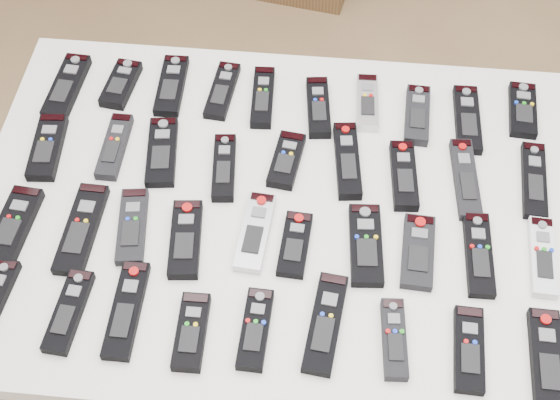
# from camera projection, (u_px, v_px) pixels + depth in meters

# --- Properties ---
(ground) EXTENTS (4.00, 4.00, 0.00)m
(ground) POSITION_uv_depth(u_px,v_px,m) (332.00, 356.00, 2.23)
(ground) COLOR #8D6A48
(ground) RESTS_ON ground
(table) EXTENTS (1.25, 0.88, 0.78)m
(table) POSITION_uv_depth(u_px,v_px,m) (280.00, 222.00, 1.62)
(table) COLOR white
(table) RESTS_ON ground
(remote_0) EXTENTS (0.07, 0.19, 0.02)m
(remote_0) POSITION_uv_depth(u_px,v_px,m) (67.00, 87.00, 1.76)
(remote_0) COLOR black
(remote_0) RESTS_ON table
(remote_1) EXTENTS (0.07, 0.14, 0.02)m
(remote_1) POSITION_uv_depth(u_px,v_px,m) (121.00, 84.00, 1.76)
(remote_1) COLOR black
(remote_1) RESTS_ON table
(remote_2) EXTENTS (0.06, 0.18, 0.02)m
(remote_2) POSITION_uv_depth(u_px,v_px,m) (172.00, 86.00, 1.76)
(remote_2) COLOR black
(remote_2) RESTS_ON table
(remote_3) EXTENTS (0.06, 0.17, 0.02)m
(remote_3) POSITION_uv_depth(u_px,v_px,m) (222.00, 91.00, 1.76)
(remote_3) COLOR black
(remote_3) RESTS_ON table
(remote_4) EXTENTS (0.05, 0.17, 0.02)m
(remote_4) POSITION_uv_depth(u_px,v_px,m) (263.00, 97.00, 1.74)
(remote_4) COLOR black
(remote_4) RESTS_ON table
(remote_5) EXTENTS (0.07, 0.17, 0.02)m
(remote_5) POSITION_uv_depth(u_px,v_px,m) (318.00, 107.00, 1.72)
(remote_5) COLOR black
(remote_5) RESTS_ON table
(remote_6) EXTENTS (0.05, 0.16, 0.02)m
(remote_6) POSITION_uv_depth(u_px,v_px,m) (367.00, 103.00, 1.73)
(remote_6) COLOR #B7B7BC
(remote_6) RESTS_ON table
(remote_7) EXTENTS (0.06, 0.16, 0.02)m
(remote_7) POSITION_uv_depth(u_px,v_px,m) (417.00, 115.00, 1.71)
(remote_7) COLOR black
(remote_7) RESTS_ON table
(remote_8) EXTENTS (0.06, 0.19, 0.02)m
(remote_8) POSITION_uv_depth(u_px,v_px,m) (467.00, 119.00, 1.70)
(remote_8) COLOR black
(remote_8) RESTS_ON table
(remote_9) EXTENTS (0.07, 0.16, 0.02)m
(remote_9) POSITION_uv_depth(u_px,v_px,m) (523.00, 110.00, 1.72)
(remote_9) COLOR black
(remote_9) RESTS_ON table
(remote_10) EXTENTS (0.07, 0.17, 0.02)m
(remote_10) POSITION_uv_depth(u_px,v_px,m) (47.00, 147.00, 1.65)
(remote_10) COLOR black
(remote_10) RESTS_ON table
(remote_11) EXTENTS (0.05, 0.17, 0.02)m
(remote_11) POSITION_uv_depth(u_px,v_px,m) (115.00, 146.00, 1.66)
(remote_11) COLOR black
(remote_11) RESTS_ON table
(remote_12) EXTENTS (0.08, 0.18, 0.02)m
(remote_12) POSITION_uv_depth(u_px,v_px,m) (162.00, 152.00, 1.65)
(remote_12) COLOR black
(remote_12) RESTS_ON table
(remote_13) EXTENTS (0.06, 0.17, 0.02)m
(remote_13) POSITION_uv_depth(u_px,v_px,m) (224.00, 168.00, 1.62)
(remote_13) COLOR black
(remote_13) RESTS_ON table
(remote_14) EXTENTS (0.07, 0.15, 0.02)m
(remote_14) POSITION_uv_depth(u_px,v_px,m) (286.00, 160.00, 1.63)
(remote_14) COLOR black
(remote_14) RESTS_ON table
(remote_15) EXTENTS (0.07, 0.20, 0.02)m
(remote_15) POSITION_uv_depth(u_px,v_px,m) (347.00, 160.00, 1.63)
(remote_15) COLOR black
(remote_15) RESTS_ON table
(remote_16) EXTENTS (0.06, 0.17, 0.02)m
(remote_16) POSITION_uv_depth(u_px,v_px,m) (404.00, 175.00, 1.61)
(remote_16) COLOR black
(remote_16) RESTS_ON table
(remote_17) EXTENTS (0.06, 0.20, 0.02)m
(remote_17) POSITION_uv_depth(u_px,v_px,m) (465.00, 179.00, 1.60)
(remote_17) COLOR black
(remote_17) RESTS_ON table
(remote_18) EXTENTS (0.06, 0.19, 0.02)m
(remote_18) POSITION_uv_depth(u_px,v_px,m) (534.00, 180.00, 1.60)
(remote_18) COLOR black
(remote_18) RESTS_ON table
(remote_19) EXTENTS (0.07, 0.18, 0.02)m
(remote_19) POSITION_uv_depth(u_px,v_px,m) (14.00, 225.00, 1.53)
(remote_19) COLOR black
(remote_19) RESTS_ON table
(remote_20) EXTENTS (0.07, 0.21, 0.02)m
(remote_20) POSITION_uv_depth(u_px,v_px,m) (82.00, 229.00, 1.53)
(remote_20) COLOR black
(remote_20) RESTS_ON table
(remote_21) EXTENTS (0.07, 0.18, 0.02)m
(remote_21) POSITION_uv_depth(u_px,v_px,m) (132.00, 226.00, 1.54)
(remote_21) COLOR black
(remote_21) RESTS_ON table
(remote_22) EXTENTS (0.07, 0.18, 0.02)m
(remote_22) POSITION_uv_depth(u_px,v_px,m) (185.00, 239.00, 1.52)
(remote_22) COLOR black
(remote_22) RESTS_ON table
(remote_23) EXTENTS (0.07, 0.18, 0.02)m
(remote_23) POSITION_uv_depth(u_px,v_px,m) (255.00, 232.00, 1.53)
(remote_23) COLOR #B7B7BC
(remote_23) RESTS_ON table
(remote_24) EXTENTS (0.06, 0.15, 0.02)m
(remote_24) POSITION_uv_depth(u_px,v_px,m) (295.00, 244.00, 1.51)
(remote_24) COLOR black
(remote_24) RESTS_ON table
(remote_25) EXTENTS (0.07, 0.18, 0.02)m
(remote_25) POSITION_uv_depth(u_px,v_px,m) (366.00, 245.00, 1.51)
(remote_25) COLOR black
(remote_25) RESTS_ON table
(remote_26) EXTENTS (0.07, 0.17, 0.02)m
(remote_26) POSITION_uv_depth(u_px,v_px,m) (418.00, 252.00, 1.50)
(remote_26) COLOR black
(remote_26) RESTS_ON table
(remote_27) EXTENTS (0.05, 0.19, 0.02)m
(remote_27) POSITION_uv_depth(u_px,v_px,m) (479.00, 255.00, 1.50)
(remote_27) COLOR black
(remote_27) RESTS_ON table
(remote_28) EXTENTS (0.05, 0.18, 0.02)m
(remote_28) POSITION_uv_depth(u_px,v_px,m) (542.00, 257.00, 1.49)
(remote_28) COLOR silver
(remote_28) RESTS_ON table
(remote_30) EXTENTS (0.06, 0.17, 0.02)m
(remote_30) POSITION_uv_depth(u_px,v_px,m) (69.00, 311.00, 1.42)
(remote_30) COLOR black
(remote_30) RESTS_ON table
(remote_31) EXTENTS (0.05, 0.20, 0.02)m
(remote_31) POSITION_uv_depth(u_px,v_px,m) (126.00, 310.00, 1.43)
(remote_31) COLOR black
(remote_31) RESTS_ON table
(remote_32) EXTENTS (0.05, 0.15, 0.02)m
(remote_32) POSITION_uv_depth(u_px,v_px,m) (191.00, 332.00, 1.40)
(remote_32) COLOR black
(remote_32) RESTS_ON table
(remote_33) EXTENTS (0.05, 0.16, 0.02)m
(remote_33) POSITION_uv_depth(u_px,v_px,m) (255.00, 329.00, 1.40)
(remote_33) COLOR black
(remote_33) RESTS_ON table
(remote_34) EXTENTS (0.07, 0.20, 0.02)m
(remote_34) POSITION_uv_depth(u_px,v_px,m) (325.00, 323.00, 1.41)
(remote_34) COLOR black
(remote_34) RESTS_ON table
(remote_35) EXTENTS (0.05, 0.16, 0.02)m
(remote_35) POSITION_uv_depth(u_px,v_px,m) (394.00, 339.00, 1.39)
(remote_35) COLOR black
(remote_35) RESTS_ON table
(remote_36) EXTENTS (0.06, 0.16, 0.02)m
(remote_36) POSITION_uv_depth(u_px,v_px,m) (469.00, 350.00, 1.38)
(remote_36) COLOR black
(remote_36) RESTS_ON table
(remote_37) EXTENTS (0.06, 0.20, 0.02)m
(remote_37) POSITION_uv_depth(u_px,v_px,m) (547.00, 360.00, 1.37)
(remote_37) COLOR black
(remote_37) RESTS_ON table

